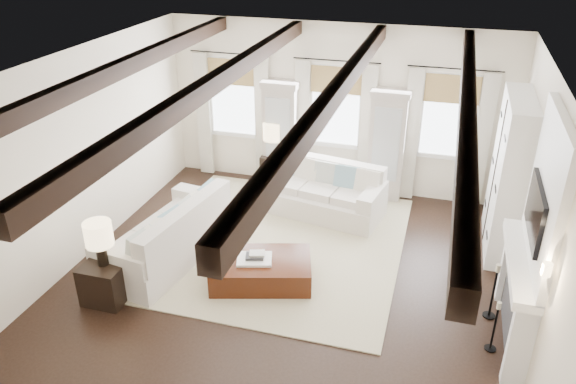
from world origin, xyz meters
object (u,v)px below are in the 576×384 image
(side_table_front, at_px, (107,281))
(side_table_back, at_px, (274,170))
(ottoman, at_px, (261,271))
(sofa_left, at_px, (170,237))
(sofa_back, at_px, (323,193))

(side_table_front, bearing_deg, side_table_back, 74.84)
(ottoman, distance_m, side_table_back, 3.28)
(sofa_left, bearing_deg, side_table_front, -109.24)
(sofa_back, height_order, ottoman, sofa_back)
(sofa_back, bearing_deg, ottoman, -99.00)
(sofa_left, distance_m, ottoman, 1.56)
(sofa_back, distance_m, side_table_front, 4.10)
(side_table_front, bearing_deg, ottoman, 27.21)
(sofa_left, bearing_deg, sofa_back, 49.20)
(sofa_back, distance_m, sofa_left, 2.94)
(sofa_back, distance_m, ottoman, 2.42)
(ottoman, bearing_deg, side_table_front, -169.11)
(sofa_back, height_order, side_table_front, sofa_back)
(sofa_back, xyz_separation_m, ottoman, (-0.38, -2.38, -0.19))
(side_table_front, bearing_deg, sofa_left, 70.76)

